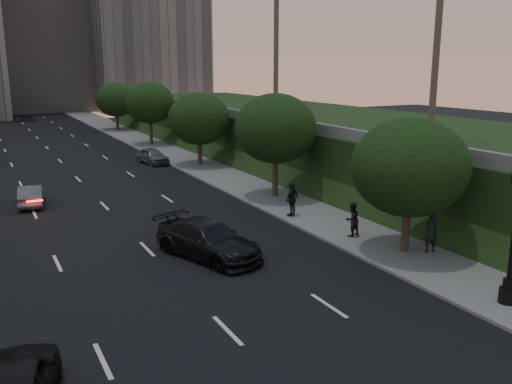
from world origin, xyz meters
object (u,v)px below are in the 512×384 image
sedan_mid_left (31,195)px  pedestrian_c (292,199)px  pedestrian_b (352,219)px  sedan_near_right (208,240)px  pedestrian_a (431,233)px  sedan_far_right (152,156)px

sedan_mid_left → pedestrian_c: 16.11m
pedestrian_b → sedan_near_right: bearing=-15.1°
pedestrian_a → pedestrian_c: 8.43m
sedan_near_right → pedestrian_a: 10.03m
sedan_mid_left → sedan_near_right: 14.87m
sedan_far_right → pedestrian_b: 25.12m
sedan_near_right → sedan_far_right: size_ratio=1.38×
pedestrian_a → pedestrian_c: size_ratio=0.96×
sedan_far_right → pedestrian_a: (4.15, -28.57, 0.38)m
pedestrian_a → pedestrian_c: bearing=-58.6°
sedan_near_right → pedestrian_b: bearing=-26.2°
pedestrian_b → pedestrian_c: size_ratio=0.88×
sedan_mid_left → sedan_near_right: size_ratio=0.70×
sedan_near_right → pedestrian_a: size_ratio=3.02×
pedestrian_a → sedan_mid_left: bearing=-35.0°
sedan_far_right → pedestrian_c: 20.56m
pedestrian_a → pedestrian_c: (-2.37, 8.09, 0.04)m
sedan_far_right → pedestrian_c: bearing=-94.0°
sedan_near_right → pedestrian_a: (9.00, -4.42, 0.26)m
sedan_mid_left → sedan_far_right: 15.19m
sedan_far_right → pedestrian_a: bearing=-90.7°
pedestrian_a → pedestrian_b: (-1.66, 3.58, -0.08)m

